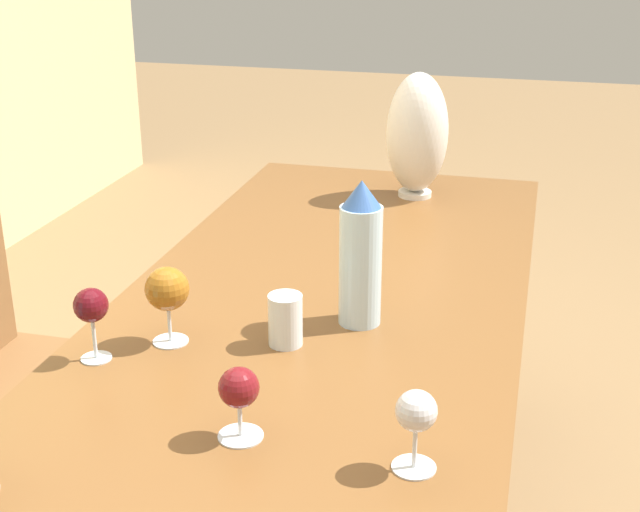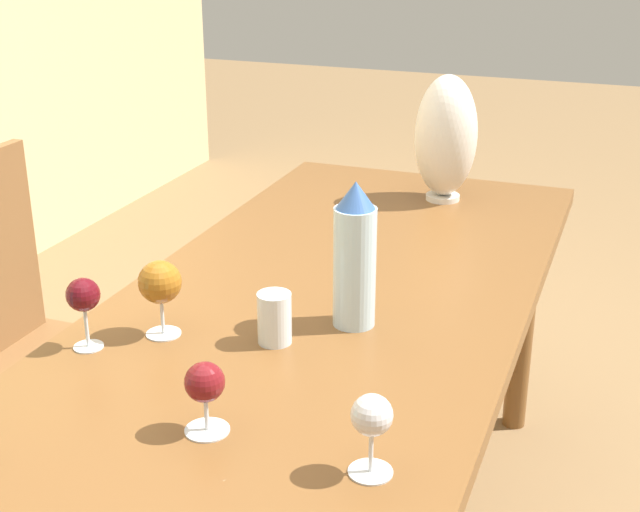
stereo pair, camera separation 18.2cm
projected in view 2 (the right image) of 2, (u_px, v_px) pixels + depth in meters
name	position (u px, v px, depth m)	size (l,w,h in m)	color
dining_table	(284.00, 376.00, 1.72)	(2.36, 0.84, 0.75)	brown
water_bottle	(355.00, 257.00, 1.71)	(0.08, 0.08, 0.29)	silver
water_tumbler	(274.00, 318.00, 1.67)	(0.06, 0.06, 0.10)	silver
vase	(446.00, 137.00, 2.42)	(0.17, 0.17, 0.35)	silver
wine_glass_1	(205.00, 385.00, 1.37)	(0.07, 0.07, 0.12)	silver
wine_glass_3	(160.00, 283.00, 1.68)	(0.08, 0.08, 0.15)	silver
wine_glass_4	(83.00, 297.00, 1.63)	(0.06, 0.06, 0.14)	silver
wine_glass_6	(372.00, 419.00, 1.27)	(0.07, 0.07, 0.13)	silver
chair_far	(31.00, 341.00, 2.23)	(0.44, 0.44, 0.96)	brown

